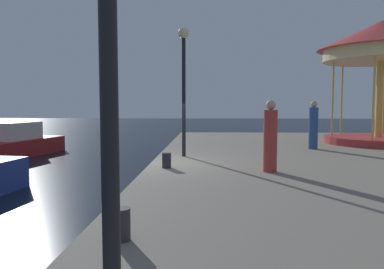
{
  "coord_description": "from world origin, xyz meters",
  "views": [
    {
      "loc": [
        1.63,
        -10.76,
        2.44
      ],
      "look_at": [
        1.09,
        2.01,
        1.45
      ],
      "focal_mm": 34.86,
      "sensor_mm": 36.0,
      "label": 1
    }
  ],
  "objects_px": {
    "lamp_post_mid_promenade": "(184,68)",
    "person_mid_promenade": "(313,126)",
    "carousel": "(381,52)",
    "person_by_the_water": "(270,138)",
    "bollard_center": "(167,160)",
    "bollard_south": "(121,224)",
    "motorboat_red": "(15,144)"
  },
  "relations": [
    {
      "from": "motorboat_red",
      "to": "carousel",
      "type": "distance_m",
      "value": 17.15
    },
    {
      "from": "carousel",
      "to": "person_mid_promenade",
      "type": "height_order",
      "value": "carousel"
    },
    {
      "from": "carousel",
      "to": "bollard_center",
      "type": "xyz_separation_m",
      "value": [
        -8.42,
        -6.63,
        -3.69
      ]
    },
    {
      "from": "lamp_post_mid_promenade",
      "to": "bollard_south",
      "type": "xyz_separation_m",
      "value": [
        -0.29,
        -7.57,
        -2.63
      ]
    },
    {
      "from": "lamp_post_mid_promenade",
      "to": "person_mid_promenade",
      "type": "bearing_deg",
      "value": 25.43
    },
    {
      "from": "motorboat_red",
      "to": "person_by_the_water",
      "type": "distance_m",
      "value": 13.61
    },
    {
      "from": "motorboat_red",
      "to": "bollard_center",
      "type": "distance_m",
      "value": 11.27
    },
    {
      "from": "carousel",
      "to": "lamp_post_mid_promenade",
      "type": "bearing_deg",
      "value": -151.76
    },
    {
      "from": "bollard_center",
      "to": "bollard_south",
      "type": "bearing_deg",
      "value": -89.75
    },
    {
      "from": "bollard_south",
      "to": "person_by_the_water",
      "type": "height_order",
      "value": "person_by_the_water"
    },
    {
      "from": "person_mid_promenade",
      "to": "motorboat_red",
      "type": "bearing_deg",
      "value": 166.47
    },
    {
      "from": "carousel",
      "to": "bollard_south",
      "type": "relative_size",
      "value": 13.1
    },
    {
      "from": "lamp_post_mid_promenade",
      "to": "bollard_south",
      "type": "distance_m",
      "value": 8.02
    },
    {
      "from": "bollard_south",
      "to": "carousel",
      "type": "bearing_deg",
      "value": 54.85
    },
    {
      "from": "carousel",
      "to": "person_mid_promenade",
      "type": "xyz_separation_m",
      "value": [
        -3.35,
        -2.09,
        -3.04
      ]
    },
    {
      "from": "motorboat_red",
      "to": "lamp_post_mid_promenade",
      "type": "height_order",
      "value": "lamp_post_mid_promenade"
    },
    {
      "from": "person_by_the_water",
      "to": "person_mid_promenade",
      "type": "distance_m",
      "value": 5.57
    },
    {
      "from": "motorboat_red",
      "to": "bollard_center",
      "type": "xyz_separation_m",
      "value": [
        8.19,
        -7.73,
        0.39
      ]
    },
    {
      "from": "motorboat_red",
      "to": "bollard_center",
      "type": "height_order",
      "value": "motorboat_red"
    },
    {
      "from": "motorboat_red",
      "to": "lamp_post_mid_promenade",
      "type": "relative_size",
      "value": 1.39
    },
    {
      "from": "person_mid_promenade",
      "to": "bollard_south",
      "type": "bearing_deg",
      "value": -117.17
    },
    {
      "from": "person_by_the_water",
      "to": "carousel",
      "type": "bearing_deg",
      "value": 50.74
    },
    {
      "from": "bollard_center",
      "to": "person_mid_promenade",
      "type": "height_order",
      "value": "person_mid_promenade"
    },
    {
      "from": "person_mid_promenade",
      "to": "person_by_the_water",
      "type": "bearing_deg",
      "value": -116.08
    },
    {
      "from": "bollard_center",
      "to": "person_by_the_water",
      "type": "xyz_separation_m",
      "value": [
        2.63,
        -0.46,
        0.63
      ]
    },
    {
      "from": "motorboat_red",
      "to": "lamp_post_mid_promenade",
      "type": "distance_m",
      "value": 10.55
    },
    {
      "from": "bollard_center",
      "to": "person_by_the_water",
      "type": "height_order",
      "value": "person_by_the_water"
    },
    {
      "from": "bollard_south",
      "to": "person_by_the_water",
      "type": "distance_m",
      "value": 5.53
    },
    {
      "from": "bollard_center",
      "to": "person_mid_promenade",
      "type": "bearing_deg",
      "value": 41.8
    },
    {
      "from": "lamp_post_mid_promenade",
      "to": "person_by_the_water",
      "type": "height_order",
      "value": "lamp_post_mid_promenade"
    },
    {
      "from": "bollard_center",
      "to": "person_mid_promenade",
      "type": "xyz_separation_m",
      "value": [
        5.07,
        4.54,
        0.65
      ]
    },
    {
      "from": "bollard_south",
      "to": "person_mid_promenade",
      "type": "distance_m",
      "value": 11.08
    }
  ]
}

